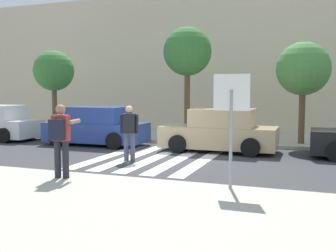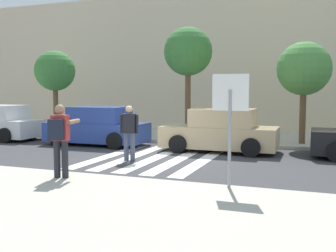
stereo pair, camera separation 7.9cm
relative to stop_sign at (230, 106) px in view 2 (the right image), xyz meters
name	(u,v)px [view 2 (the right image)]	position (x,y,z in m)	size (l,w,h in m)	color
ground_plane	(153,159)	(-3.19, 3.42, -1.88)	(120.00, 120.00, 0.00)	#38383A
sidewalk_near	(15,212)	(-3.19, -2.78, -1.81)	(60.00, 6.00, 0.14)	#B2AD9E
sidewalk_far	(203,137)	(-3.19, 9.42, -1.81)	(60.00, 4.80, 0.14)	#B2AD9E
building_facade_far	(224,64)	(-3.19, 13.82, 1.81)	(56.00, 4.00, 7.38)	beige
crosswalk_stripe_0	(112,155)	(-4.79, 3.62, -1.87)	(0.44, 5.20, 0.01)	silver
crosswalk_stripe_1	(133,156)	(-3.99, 3.62, -1.87)	(0.44, 5.20, 0.01)	silver
crosswalk_stripe_2	(155,158)	(-3.19, 3.62, -1.87)	(0.44, 5.20, 0.01)	silver
crosswalk_stripe_3	(178,159)	(-2.39, 3.62, -1.87)	(0.44, 5.20, 0.01)	silver
crosswalk_stripe_4	(202,161)	(-1.59, 3.62, -1.87)	(0.44, 5.20, 0.01)	silver
stop_sign	(230,106)	(0.00, 0.00, 0.00)	(0.76, 0.08, 2.39)	gray
photographer_with_backpack	(60,134)	(-3.89, -0.47, -0.71)	(0.69, 0.91, 1.72)	#232328
pedestrian_crossing	(129,130)	(-3.74, 2.86, -0.90)	(0.57, 0.32, 1.72)	#474C60
parked_car_blue	(98,127)	(-6.57, 5.72, -1.15)	(4.10, 1.92, 1.55)	#284293
parked_car_tan	(220,132)	(-1.52, 5.72, -1.15)	(4.10, 1.92, 1.55)	tan
street_tree_west	(55,71)	(-10.12, 7.81, 1.25)	(1.93, 1.93, 3.98)	brown
street_tree_center	(188,52)	(-3.44, 7.89, 1.92)	(2.04, 2.04, 4.72)	brown
street_tree_east	(304,69)	(1.21, 7.95, 1.13)	(2.05, 2.05, 3.92)	brown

